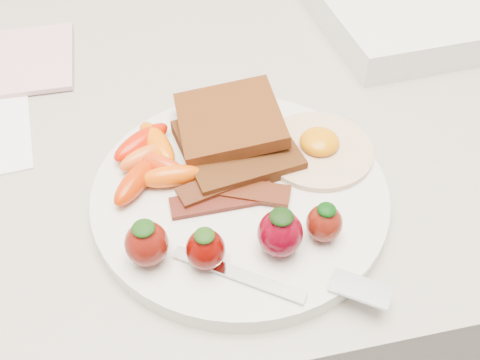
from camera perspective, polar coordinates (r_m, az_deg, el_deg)
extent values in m
cube|color=gray|center=(0.95, -1.93, -13.94)|extent=(2.00, 0.60, 0.90)
cylinder|color=silver|center=(0.49, 0.00, -1.51)|extent=(0.27, 0.27, 0.02)
cube|color=black|center=(0.51, -0.36, 3.61)|extent=(0.12, 0.12, 0.01)
cube|color=#411C06|center=(0.52, -1.15, 6.45)|extent=(0.10, 0.10, 0.02)
cylinder|color=silver|center=(0.52, 8.27, 3.22)|extent=(0.13, 0.13, 0.01)
ellipsoid|color=#CE7403|center=(0.52, 8.47, 4.07)|extent=(0.05, 0.05, 0.02)
cube|color=#380802|center=(0.47, -1.88, -2.17)|extent=(0.09, 0.02, 0.00)
cube|color=#350403|center=(0.48, -0.18, -1.00)|extent=(0.09, 0.06, 0.00)
cube|color=black|center=(0.48, -1.36, -0.13)|extent=(0.10, 0.05, 0.00)
ellipsoid|color=#E25A17|center=(0.51, -10.18, 2.41)|extent=(0.05, 0.04, 0.02)
ellipsoid|color=red|center=(0.50, -8.43, 1.54)|extent=(0.05, 0.05, 0.02)
ellipsoid|color=#B82900|center=(0.49, -11.15, -0.19)|extent=(0.05, 0.06, 0.02)
ellipsoid|color=#E25F00|center=(0.52, -8.88, 3.90)|extent=(0.04, 0.07, 0.02)
ellipsoid|color=red|center=(0.52, -10.46, 4.00)|extent=(0.07, 0.06, 0.02)
ellipsoid|color=#E34F04|center=(0.49, -7.42, 0.40)|extent=(0.06, 0.02, 0.02)
ellipsoid|color=#5D0E07|center=(0.43, -9.92, -6.72)|extent=(0.04, 0.04, 0.04)
ellipsoid|color=#10340A|center=(0.41, -10.27, -5.07)|extent=(0.02, 0.02, 0.01)
ellipsoid|color=#500401|center=(0.42, -3.70, -7.41)|extent=(0.03, 0.03, 0.04)
ellipsoid|color=#18380B|center=(0.41, -3.82, -5.92)|extent=(0.02, 0.02, 0.01)
ellipsoid|color=#58000E|center=(0.43, 4.29, -5.71)|extent=(0.04, 0.04, 0.04)
ellipsoid|color=black|center=(0.41, 4.45, -3.92)|extent=(0.02, 0.02, 0.01)
ellipsoid|color=#591209|center=(0.44, 8.97, -4.58)|extent=(0.03, 0.03, 0.03)
ellipsoid|color=black|center=(0.43, 9.24, -3.14)|extent=(0.02, 0.02, 0.01)
cube|color=silver|center=(0.43, -0.18, -10.01)|extent=(0.10, 0.07, 0.00)
cube|color=silver|center=(0.43, 12.73, -11.23)|extent=(0.05, 0.04, 0.00)
cube|color=#D29DA5|center=(0.71, -21.28, 11.95)|extent=(0.10, 0.14, 0.01)
cube|color=silver|center=(0.78, 19.32, 16.88)|extent=(0.29, 0.24, 0.04)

